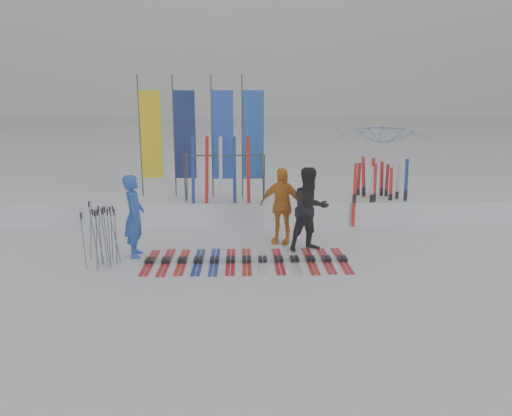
{
  "coord_description": "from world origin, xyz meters",
  "views": [
    {
      "loc": [
        -0.11,
        -8.48,
        3.33
      ],
      "look_at": [
        0.2,
        1.6,
        1.0
      ],
      "focal_mm": 35.0,
      "sensor_mm": 36.0,
      "label": 1
    }
  ],
  "objects_px": {
    "person_black": "(310,209)",
    "ski_rack": "(225,171)",
    "ski_row": "(247,260)",
    "person_blue": "(134,216)",
    "person_yellow": "(281,206)",
    "tent_canopy": "(382,168)"
  },
  "relations": [
    {
      "from": "person_black",
      "to": "ski_rack",
      "type": "relative_size",
      "value": 0.89
    },
    {
      "from": "ski_row",
      "to": "ski_rack",
      "type": "xyz_separation_m",
      "value": [
        -0.52,
        3.1,
        1.35
      ]
    },
    {
      "from": "person_blue",
      "to": "ski_rack",
      "type": "relative_size",
      "value": 0.84
    },
    {
      "from": "person_yellow",
      "to": "ski_rack",
      "type": "bearing_deg",
      "value": 149.43
    },
    {
      "from": "tent_canopy",
      "to": "ski_row",
      "type": "relative_size",
      "value": 0.7
    },
    {
      "from": "person_blue",
      "to": "tent_canopy",
      "type": "distance_m",
      "value": 7.13
    },
    {
      "from": "person_black",
      "to": "ski_row",
      "type": "height_order",
      "value": "person_black"
    },
    {
      "from": "tent_canopy",
      "to": "ski_rack",
      "type": "relative_size",
      "value": 1.4
    },
    {
      "from": "person_blue",
      "to": "person_black",
      "type": "distance_m",
      "value": 3.68
    },
    {
      "from": "person_black",
      "to": "tent_canopy",
      "type": "bearing_deg",
      "value": 33.07
    },
    {
      "from": "tent_canopy",
      "to": "person_black",
      "type": "bearing_deg",
      "value": -126.7
    },
    {
      "from": "ski_row",
      "to": "person_yellow",
      "type": "bearing_deg",
      "value": 58.6
    },
    {
      "from": "ski_row",
      "to": "ski_rack",
      "type": "distance_m",
      "value": 3.42
    },
    {
      "from": "person_blue",
      "to": "person_yellow",
      "type": "relative_size",
      "value": 0.99
    },
    {
      "from": "person_blue",
      "to": "ski_row",
      "type": "height_order",
      "value": "person_blue"
    },
    {
      "from": "person_black",
      "to": "person_yellow",
      "type": "bearing_deg",
      "value": 115.48
    },
    {
      "from": "person_yellow",
      "to": "tent_canopy",
      "type": "relative_size",
      "value": 0.6
    },
    {
      "from": "ski_row",
      "to": "person_blue",
      "type": "bearing_deg",
      "value": 168.85
    },
    {
      "from": "tent_canopy",
      "to": "ski_row",
      "type": "xyz_separation_m",
      "value": [
        -3.83,
        -4.05,
        -1.25
      ]
    },
    {
      "from": "person_blue",
      "to": "person_yellow",
      "type": "bearing_deg",
      "value": -79.74
    },
    {
      "from": "ski_row",
      "to": "tent_canopy",
      "type": "bearing_deg",
      "value": 46.61
    },
    {
      "from": "person_blue",
      "to": "tent_canopy",
      "type": "xyz_separation_m",
      "value": [
        6.14,
        3.6,
        0.43
      ]
    }
  ]
}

